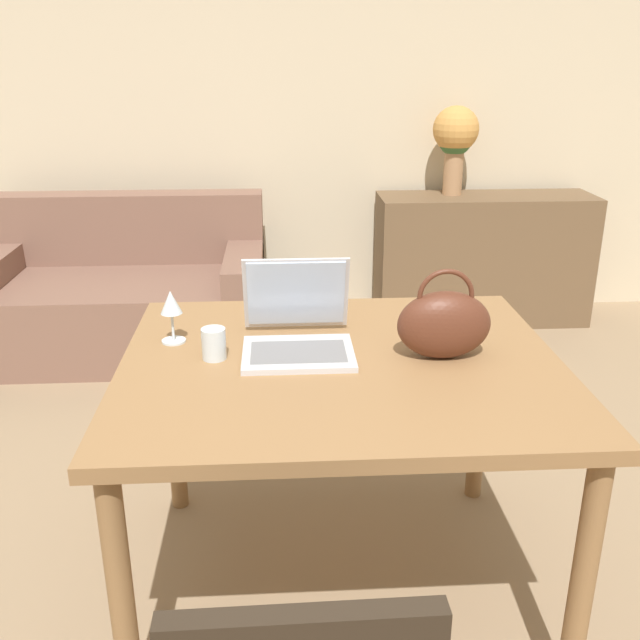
% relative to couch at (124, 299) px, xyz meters
% --- Properties ---
extents(wall_back, '(10.00, 0.06, 2.70)m').
position_rel_couch_xyz_m(wall_back, '(0.97, 0.60, 1.07)').
color(wall_back, beige).
rests_on(wall_back, ground_plane).
extents(dining_table, '(1.22, 1.04, 0.78)m').
position_rel_couch_xyz_m(dining_table, '(1.04, -2.02, 0.41)').
color(dining_table, olive).
rests_on(dining_table, ground_plane).
extents(couch, '(1.56, 0.87, 0.82)m').
position_rel_couch_xyz_m(couch, '(0.00, 0.00, 0.00)').
color(couch, '#7F5B4C').
rests_on(couch, ground_plane).
extents(sideboard, '(1.28, 0.40, 0.78)m').
position_rel_couch_xyz_m(sideboard, '(2.11, 0.31, 0.11)').
color(sideboard, brown).
rests_on(sideboard, ground_plane).
extents(laptop, '(0.31, 0.33, 0.25)m').
position_rel_couch_xyz_m(laptop, '(0.92, -1.91, 0.56)').
color(laptop, silver).
rests_on(laptop, dining_table).
extents(drinking_glass, '(0.07, 0.07, 0.09)m').
position_rel_couch_xyz_m(drinking_glass, '(0.68, -1.99, 0.54)').
color(drinking_glass, silver).
rests_on(drinking_glass, dining_table).
extents(wine_glass, '(0.07, 0.07, 0.16)m').
position_rel_couch_xyz_m(wine_glass, '(0.55, -1.86, 0.60)').
color(wine_glass, silver).
rests_on(wine_glass, dining_table).
extents(handbag, '(0.26, 0.12, 0.26)m').
position_rel_couch_xyz_m(handbag, '(1.32, -2.02, 0.59)').
color(handbag, '#592D1E').
rests_on(handbag, dining_table).
extents(flower_vase, '(0.27, 0.27, 0.51)m').
position_rel_couch_xyz_m(flower_vase, '(1.91, 0.35, 0.83)').
color(flower_vase, tan).
rests_on(flower_vase, sideboard).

